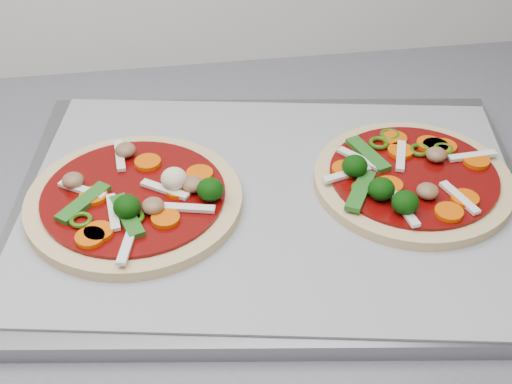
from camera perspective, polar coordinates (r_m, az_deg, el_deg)
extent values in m
cube|color=slate|center=(0.68, 0.21, -3.07)|extent=(3.60, 0.60, 0.04)
cube|color=gray|center=(0.66, 1.38, -0.99)|extent=(0.52, 0.42, 0.02)
cube|color=gray|center=(0.66, 1.39, -0.40)|extent=(0.51, 0.41, 0.00)
cylinder|color=tan|center=(0.65, -9.71, -0.72)|extent=(0.23, 0.23, 0.01)
cylinder|color=#600706|center=(0.65, -9.78, -0.23)|extent=(0.19, 0.19, 0.00)
cylinder|color=#E75800|center=(0.61, -7.25, -2.09)|extent=(0.04, 0.04, 0.00)
cube|color=silver|center=(0.63, -11.36, -1.58)|extent=(0.01, 0.05, 0.00)
cube|color=#28681D|center=(0.64, -13.64, -0.84)|extent=(0.05, 0.05, 0.00)
cube|color=silver|center=(0.62, -5.50, -1.27)|extent=(0.05, 0.02, 0.00)
cylinder|color=#E75800|center=(0.64, -6.19, 0.20)|extent=(0.03, 0.03, 0.00)
ellipsoid|color=brown|center=(0.69, -10.41, 3.33)|extent=(0.03, 0.03, 0.01)
ellipsoid|color=brown|center=(0.64, -5.08, 0.61)|extent=(0.02, 0.02, 0.01)
torus|color=#2A4F09|center=(0.62, -13.84, -2.19)|extent=(0.02, 0.02, 0.00)
ellipsoid|color=brown|center=(0.66, -14.43, 0.91)|extent=(0.03, 0.03, 0.01)
ellipsoid|color=beige|center=(0.64, -6.58, 1.06)|extent=(0.03, 0.03, 0.02)
ellipsoid|color=#063605|center=(0.62, -10.29, -1.17)|extent=(0.03, 0.03, 0.02)
cube|color=silver|center=(0.66, -13.75, 0.18)|extent=(0.04, 0.03, 0.00)
cube|color=silver|center=(0.59, -10.25, -4.11)|extent=(0.02, 0.05, 0.00)
torus|color=#2A4F09|center=(0.62, -9.82, -2.00)|extent=(0.02, 0.02, 0.00)
cylinder|color=#E75800|center=(0.66, -4.53, 1.46)|extent=(0.03, 0.03, 0.00)
cube|color=#28681D|center=(0.62, -10.28, -1.89)|extent=(0.03, 0.06, 0.00)
ellipsoid|color=brown|center=(0.62, -8.24, -1.11)|extent=(0.03, 0.03, 0.01)
cylinder|color=#E75800|center=(0.68, -8.66, 2.37)|extent=(0.03, 0.03, 0.00)
cylinder|color=#E75800|center=(0.65, -12.88, -0.31)|extent=(0.03, 0.03, 0.00)
ellipsoid|color=#063605|center=(0.63, -3.68, 0.20)|extent=(0.03, 0.03, 0.02)
cylinder|color=#E75800|center=(0.61, -13.14, -3.57)|extent=(0.03, 0.03, 0.00)
cube|color=silver|center=(0.64, -7.31, 0.20)|extent=(0.04, 0.03, 0.00)
cylinder|color=#E75800|center=(0.61, -12.47, -3.12)|extent=(0.03, 0.03, 0.00)
cube|color=silver|center=(0.69, -10.84, 2.87)|extent=(0.01, 0.05, 0.00)
cylinder|color=tan|center=(0.69, 12.42, 0.92)|extent=(0.21, 0.21, 0.01)
cylinder|color=#600706|center=(0.68, 12.50, 1.37)|extent=(0.18, 0.18, 0.00)
cylinder|color=#E75800|center=(0.72, 11.01, 4.21)|extent=(0.03, 0.03, 0.00)
cylinder|color=#E75800|center=(0.66, 10.60, 0.53)|extent=(0.03, 0.03, 0.00)
cube|color=#28681D|center=(0.69, 8.94, 3.01)|extent=(0.03, 0.06, 0.00)
ellipsoid|color=#063605|center=(0.66, 7.91, 2.08)|extent=(0.03, 0.03, 0.02)
ellipsoid|color=#063605|center=(0.63, 11.85, -0.82)|extent=(0.03, 0.03, 0.02)
cube|color=silver|center=(0.66, 15.97, -0.43)|extent=(0.02, 0.05, 0.00)
torus|color=#2A4F09|center=(0.71, 14.75, 3.32)|extent=(0.03, 0.03, 0.00)
torus|color=#2A4F09|center=(0.71, 9.80, 3.88)|extent=(0.02, 0.02, 0.00)
cylinder|color=#E75800|center=(0.70, 11.49, 3.23)|extent=(0.03, 0.03, 0.00)
cylinder|color=#E75800|center=(0.72, 13.69, 3.75)|extent=(0.03, 0.03, 0.00)
cylinder|color=#E75800|center=(0.72, 14.79, 3.53)|extent=(0.03, 0.03, 0.00)
ellipsoid|color=#063605|center=(0.64, 10.00, 0.24)|extent=(0.03, 0.03, 0.02)
cube|color=silver|center=(0.63, 11.74, -1.32)|extent=(0.02, 0.05, 0.00)
torus|color=#2A4F09|center=(0.65, 8.49, 0.32)|extent=(0.03, 0.03, 0.00)
cylinder|color=#E75800|center=(0.64, 15.18, -1.56)|extent=(0.03, 0.03, 0.00)
cylinder|color=#E75800|center=(0.67, 7.14, 1.83)|extent=(0.03, 0.03, 0.00)
cube|color=silver|center=(0.70, 11.51, 2.86)|extent=(0.02, 0.05, 0.00)
ellipsoid|color=brown|center=(0.70, 14.22, 2.92)|extent=(0.02, 0.02, 0.01)
ellipsoid|color=brown|center=(0.65, 13.55, 0.07)|extent=(0.03, 0.03, 0.01)
cube|color=silver|center=(0.71, 16.93, 2.79)|extent=(0.05, 0.01, 0.00)
cube|color=silver|center=(0.66, 7.28, 1.43)|extent=(0.05, 0.02, 0.00)
cylinder|color=#E75800|center=(0.71, 17.23, 2.39)|extent=(0.03, 0.03, 0.00)
cylinder|color=#E75800|center=(0.72, 14.16, 3.57)|extent=(0.03, 0.03, 0.00)
cylinder|color=#E75800|center=(0.66, 16.37, -0.51)|extent=(0.03, 0.03, 0.00)
cube|color=#28681D|center=(0.65, 8.36, 0.11)|extent=(0.04, 0.06, 0.00)
torus|color=#2A4F09|center=(0.72, 10.66, 4.51)|extent=(0.03, 0.03, 0.00)
ellipsoid|color=brown|center=(0.63, 11.97, -0.96)|extent=(0.03, 0.03, 0.01)
torus|color=#2A4F09|center=(0.71, 12.95, 3.29)|extent=(0.03, 0.03, 0.00)
cube|color=silver|center=(0.69, 8.28, 2.65)|extent=(0.04, 0.04, 0.00)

